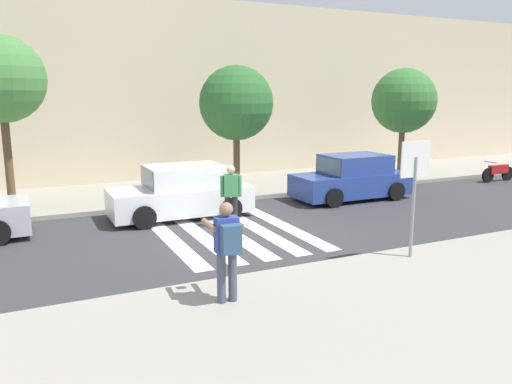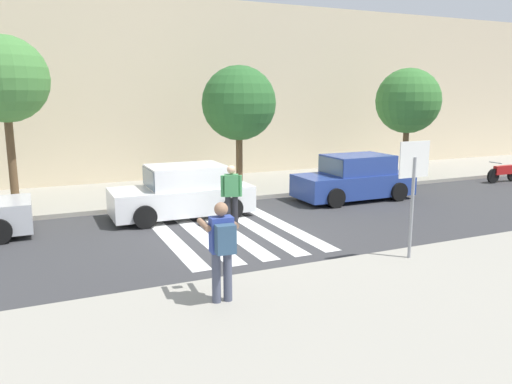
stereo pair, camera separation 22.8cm
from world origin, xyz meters
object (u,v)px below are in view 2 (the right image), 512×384
object	(u,v)px
parked_car_white	(183,193)
parked_car_blue	(354,179)
street_tree_west	(4,80)
street_tree_center	(239,103)
motorcycle	(503,172)
photographer_with_backpack	(222,244)
stop_sign	(413,174)
street_tree_east	(408,101)
pedestrian_crossing	(231,193)

from	to	relation	value
parked_car_white	parked_car_blue	world-z (taller)	same
street_tree_west	street_tree_center	xyz separation A→B (m)	(7.44, -0.06, -0.74)
parked_car_white	motorcycle	xyz separation A→B (m)	(13.77, 0.30, -0.31)
photographer_with_backpack	parked_car_white	distance (m)	6.75
stop_sign	street_tree_center	distance (m)	8.76
parked_car_blue	street_tree_west	bearing A→B (deg)	166.08
street_tree_center	street_tree_east	distance (m)	7.31
street_tree_center	street_tree_west	bearing A→B (deg)	179.55
parked_car_blue	street_tree_west	size ratio (longest dim) A/B	0.79
motorcycle	street_tree_center	world-z (taller)	street_tree_center
street_tree_west	street_tree_center	bearing A→B (deg)	-0.45
photographer_with_backpack	pedestrian_crossing	world-z (taller)	photographer_with_backpack
street_tree_center	parked_car_blue	bearing A→B (deg)	-38.62
photographer_with_backpack	street_tree_center	world-z (taller)	street_tree_center
parked_car_white	stop_sign	bearing A→B (deg)	-61.71
street_tree_east	street_tree_west	bearing A→B (deg)	178.28
parked_car_white	street_tree_east	size ratio (longest dim) A/B	0.91
parked_car_white	street_tree_center	xyz separation A→B (m)	(2.88, 2.59, 2.55)
stop_sign	pedestrian_crossing	xyz separation A→B (m)	(-2.40, 4.33, -0.99)
pedestrian_crossing	street_tree_center	distance (m)	5.30
parked_car_white	street_tree_west	world-z (taller)	street_tree_west
photographer_with_backpack	motorcycle	size ratio (longest dim) A/B	0.98
street_tree_center	photographer_with_backpack	bearing A→B (deg)	-113.97
photographer_with_backpack	motorcycle	bearing A→B (deg)	24.80
pedestrian_crossing	street_tree_center	xyz separation A→B (m)	(2.01, 4.33, 2.30)
stop_sign	street_tree_east	bearing A→B (deg)	50.10
parked_car_blue	street_tree_east	world-z (taller)	street_tree_east
parked_car_white	photographer_with_backpack	bearing A→B (deg)	-100.39
parked_car_white	street_tree_west	bearing A→B (deg)	149.87
pedestrian_crossing	motorcycle	world-z (taller)	pedestrian_crossing
motorcycle	street_tree_west	world-z (taller)	street_tree_west
street_tree_west	street_tree_east	size ratio (longest dim) A/B	1.15
motorcycle	stop_sign	bearing A→B (deg)	-148.76
motorcycle	parked_car_blue	bearing A→B (deg)	-177.75
photographer_with_backpack	street_tree_east	world-z (taller)	street_tree_east
stop_sign	motorcycle	size ratio (longest dim) A/B	1.43
stop_sign	street_tree_east	size ratio (longest dim) A/B	0.56
pedestrian_crossing	street_tree_center	world-z (taller)	street_tree_center
photographer_with_backpack	street_tree_east	xyz separation A→B (m)	(11.40, 8.83, 2.15)
pedestrian_crossing	parked_car_blue	bearing A→B (deg)	18.31
pedestrian_crossing	street_tree_west	size ratio (longest dim) A/B	0.33
pedestrian_crossing	motorcycle	size ratio (longest dim) A/B	0.98
parked_car_blue	photographer_with_backpack	bearing A→B (deg)	-137.92
stop_sign	parked_car_white	size ratio (longest dim) A/B	0.61
stop_sign	street_tree_west	world-z (taller)	street_tree_west
parked_car_white	street_tree_west	distance (m)	6.21
pedestrian_crossing	street_tree_east	xyz separation A→B (m)	(9.31, 3.94, 2.34)
parked_car_blue	street_tree_west	world-z (taller)	street_tree_west
street_tree_east	street_tree_center	bearing A→B (deg)	176.98
parked_car_white	street_tree_center	world-z (taller)	street_tree_center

